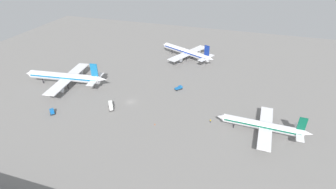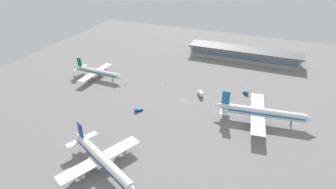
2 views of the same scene
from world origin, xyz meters
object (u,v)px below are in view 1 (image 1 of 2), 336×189
at_px(airplane_taxiing, 66,77).
at_px(pushback_tractor, 179,88).
at_px(airplane_at_gate, 187,52).
at_px(safety_cone_near_gate, 155,124).
at_px(airplane_distant, 263,125).
at_px(ground_crew_worker, 210,121).
at_px(baggage_tug, 52,112).
at_px(catering_truck, 111,106).

bearing_deg(airplane_taxiing, pushback_tractor, -173.21).
xyz_separation_m(airplane_at_gate, pushback_tractor, (6.87, -44.88, -4.16)).
bearing_deg(safety_cone_near_gate, pushback_tractor, 87.26).
xyz_separation_m(pushback_tractor, safety_cone_near_gate, (-1.70, -35.41, -0.67)).
distance_m(airplane_distant, ground_crew_worker, 23.26).
xyz_separation_m(airplane_taxiing, ground_crew_worker, (86.58, -10.43, -4.77)).
relative_size(airplane_taxiing, safety_cone_near_gate, 84.69).
bearing_deg(safety_cone_near_gate, airplane_taxiing, 162.19).
xyz_separation_m(baggage_tug, ground_crew_worker, (75.75, 16.44, -0.31)).
bearing_deg(ground_crew_worker, catering_truck, -78.17).
distance_m(airplane_taxiing, ground_crew_worker, 87.34).
bearing_deg(pushback_tractor, airplane_distant, -80.39).
relative_size(pushback_tractor, safety_cone_near_gate, 7.64).
bearing_deg(ground_crew_worker, airplane_at_gate, -149.67).
xyz_separation_m(airplane_distant, catering_truck, (-73.22, -2.36, -2.73)).
xyz_separation_m(airplane_distant, baggage_tug, (-98.71, -15.17, -3.27)).
height_order(airplane_at_gate, ground_crew_worker, airplane_at_gate).
xyz_separation_m(pushback_tractor, ground_crew_worker, (22.60, -25.83, -0.12)).
height_order(airplane_at_gate, safety_cone_near_gate, airplane_at_gate).
height_order(airplane_distant, baggage_tug, airplane_distant).
relative_size(airplane_distant, ground_crew_worker, 23.97).
xyz_separation_m(airplane_distant, ground_crew_worker, (-22.95, 1.26, -3.58)).
distance_m(catering_truck, safety_cone_near_gate, 26.68).
distance_m(catering_truck, ground_crew_worker, 50.40).
height_order(airplane_at_gate, catering_truck, airplane_at_gate).
xyz_separation_m(airplane_taxiing, catering_truck, (36.32, -14.06, -3.93)).
bearing_deg(airplane_taxiing, safety_cone_near_gate, 155.44).
bearing_deg(airplane_at_gate, safety_cone_near_gate, 118.92).
height_order(baggage_tug, catering_truck, catering_truck).
bearing_deg(catering_truck, baggage_tug, -97.05).
bearing_deg(ground_crew_worker, airplane_distant, 94.56).
bearing_deg(ground_crew_worker, baggage_tug, -70.05).
xyz_separation_m(airplane_at_gate, ground_crew_worker, (29.47, -70.70, -4.29)).
height_order(airplane_at_gate, airplane_distant, airplane_at_gate).
relative_size(airplane_distant, pushback_tractor, 8.73).
height_order(airplane_taxiing, airplane_distant, airplane_taxiing).
xyz_separation_m(airplane_at_gate, catering_truck, (-20.79, -74.33, -3.44)).
bearing_deg(airplane_taxiing, ground_crew_worker, 166.39).
bearing_deg(airplane_taxiing, airplane_at_gate, -140.20).
distance_m(airplane_taxiing, safety_cone_near_gate, 65.64).
xyz_separation_m(airplane_taxiing, safety_cone_near_gate, (62.28, -20.01, -5.32)).
xyz_separation_m(catering_truck, ground_crew_worker, (50.26, 3.63, -0.85)).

